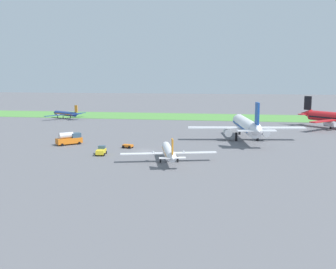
# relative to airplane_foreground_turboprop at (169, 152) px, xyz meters

# --- Properties ---
(ground_plane) EXTENTS (600.00, 600.00, 0.00)m
(ground_plane) POSITION_rel_airplane_foreground_turboprop_xyz_m (-7.69, 10.67, -2.19)
(ground_plane) COLOR slate
(grass_taxiway_strip) EXTENTS (360.00, 28.00, 0.08)m
(grass_taxiway_strip) POSITION_rel_airplane_foreground_turboprop_xyz_m (-7.69, 89.23, -2.15)
(grass_taxiway_strip) COLOR #549342
(grass_taxiway_strip) RESTS_ON ground_plane
(airplane_foreground_turboprop) EXTENTS (19.62, 16.92, 5.99)m
(airplane_foreground_turboprop) POSITION_rel_airplane_foreground_turboprop_xyz_m (0.00, 0.00, 0.00)
(airplane_foreground_turboprop) COLOR white
(airplane_foreground_turboprop) RESTS_ON ground_plane
(airplane_midfield_jet) EXTENTS (32.20, 31.70, 11.41)m
(airplane_midfield_jet) POSITION_rel_airplane_foreground_turboprop_xyz_m (16.87, 29.85, 1.92)
(airplane_midfield_jet) COLOR white
(airplane_midfield_jet) RESTS_ON ground_plane
(airplane_taxiing_turboprop) EXTENTS (15.78, 18.11, 6.03)m
(airplane_taxiing_turboprop) POSITION_rel_airplane_foreground_turboprop_xyz_m (-55.28, 72.38, 0.02)
(airplane_taxiing_turboprop) COLOR navy
(airplane_taxiing_turboprop) RESTS_ON ground_plane
(pushback_tug_near_gate) EXTENTS (2.49, 3.82, 1.95)m
(pushback_tug_near_gate) POSITION_rel_airplane_foreground_turboprop_xyz_m (-16.27, 4.65, -1.28)
(pushback_tug_near_gate) COLOR yellow
(pushback_tug_near_gate) RESTS_ON ground_plane
(baggage_cart_midfield) EXTENTS (2.69, 2.21, 0.90)m
(baggage_cart_midfield) POSITION_rel_airplane_foreground_turboprop_xyz_m (-12.47, 13.43, -1.62)
(baggage_cart_midfield) COLOR orange
(baggage_cart_midfield) RESTS_ON ground_plane
(fuel_truck_by_runway) EXTENTS (6.35, 6.24, 3.29)m
(fuel_truck_by_runway) POSITION_rel_airplane_foreground_turboprop_xyz_m (-28.75, 15.73, -0.61)
(fuel_truck_by_runway) COLOR orange
(fuel_truck_by_runway) RESTS_ON ground_plane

